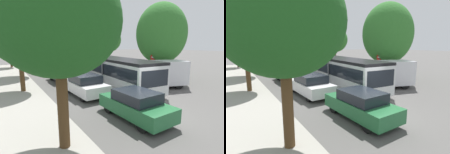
% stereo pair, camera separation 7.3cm
% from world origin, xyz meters
% --- Properties ---
extents(ground_plane, '(200.00, 200.00, 0.00)m').
position_xyz_m(ground_plane, '(0.00, 0.00, 0.00)').
color(ground_plane, '#565451').
extents(kerb_strip_left, '(3.20, 34.09, 0.14)m').
position_xyz_m(kerb_strip_left, '(-5.96, 12.04, 0.07)').
color(kerb_strip_left, '#9E998E').
rests_on(kerb_strip_left, ground).
extents(articulated_bus, '(3.66, 17.01, 2.51)m').
position_xyz_m(articulated_bus, '(1.75, 9.40, 1.45)').
color(articulated_bus, silver).
rests_on(articulated_bus, ground).
extents(city_bus_rear, '(2.59, 11.16, 2.40)m').
position_xyz_m(city_bus_rear, '(-1.68, 24.09, 1.39)').
color(city_bus_rear, red).
rests_on(city_bus_rear, ground).
extents(queued_car_green, '(1.86, 4.15, 1.43)m').
position_xyz_m(queued_car_green, '(-1.47, -0.18, 0.72)').
color(queued_car_green, '#236638').
rests_on(queued_car_green, ground).
extents(queued_car_white, '(2.00, 4.47, 1.54)m').
position_xyz_m(queued_car_white, '(-1.90, 5.02, 0.78)').
color(queued_car_white, white).
rests_on(queued_car_white, ground).
extents(queued_car_black, '(1.98, 4.42, 1.52)m').
position_xyz_m(queued_car_black, '(-1.77, 10.47, 0.77)').
color(queued_car_black, black).
rests_on(queued_car_black, ground).
extents(white_van, '(5.37, 3.54, 2.31)m').
position_xyz_m(white_van, '(4.30, 3.60, 1.24)').
color(white_van, silver).
rests_on(white_van, ground).
extents(traffic_light, '(0.32, 0.36, 3.40)m').
position_xyz_m(traffic_light, '(0.11, 5.90, 2.50)').
color(traffic_light, '#56595E').
rests_on(traffic_light, ground).
extents(no_entry_sign, '(0.70, 0.08, 2.82)m').
position_xyz_m(no_entry_sign, '(5.41, 5.39, 1.88)').
color(no_entry_sign, '#56595E').
rests_on(no_entry_sign, ground).
extents(direction_sign_post, '(0.10, 1.40, 3.60)m').
position_xyz_m(direction_sign_post, '(6.50, 6.72, 2.55)').
color(direction_sign_post, '#56595E').
rests_on(direction_sign_post, ground).
extents(tree_left_near, '(3.99, 3.99, 6.20)m').
position_xyz_m(tree_left_near, '(-5.31, -0.94, 4.38)').
color(tree_left_near, '#51381E').
rests_on(tree_left_near, ground).
extents(tree_left_mid, '(3.61, 3.61, 5.83)m').
position_xyz_m(tree_left_mid, '(-5.65, 8.06, 3.91)').
color(tree_left_mid, '#51381E').
rests_on(tree_left_mid, ground).
extents(tree_left_far, '(4.59, 4.59, 7.45)m').
position_xyz_m(tree_left_far, '(-4.95, 15.39, 4.80)').
color(tree_left_far, '#51381E').
rests_on(tree_left_far, ground).
extents(tree_left_distant, '(3.41, 3.41, 5.71)m').
position_xyz_m(tree_left_distant, '(-5.46, 24.91, 4.04)').
color(tree_left_distant, '#51381E').
rests_on(tree_left_distant, ground).
extents(tree_right_near, '(4.99, 4.99, 7.76)m').
position_xyz_m(tree_right_near, '(6.96, 5.84, 4.58)').
color(tree_right_near, '#51381E').
rests_on(tree_right_near, ground).
extents(tree_right_mid, '(3.62, 3.62, 6.14)m').
position_xyz_m(tree_right_mid, '(6.48, 15.23, 4.34)').
color(tree_right_mid, '#51381E').
rests_on(tree_right_mid, ground).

